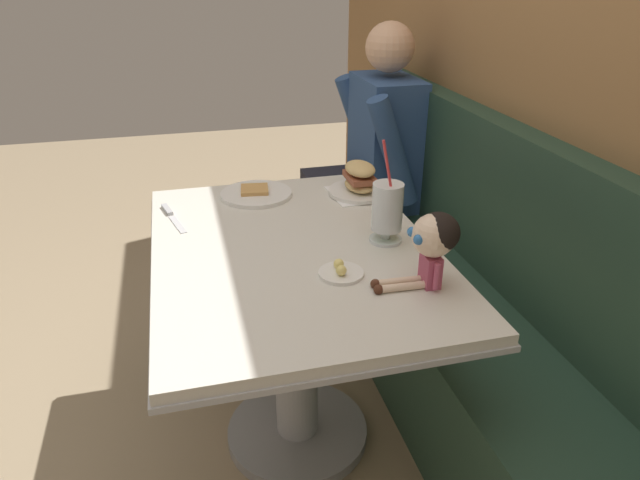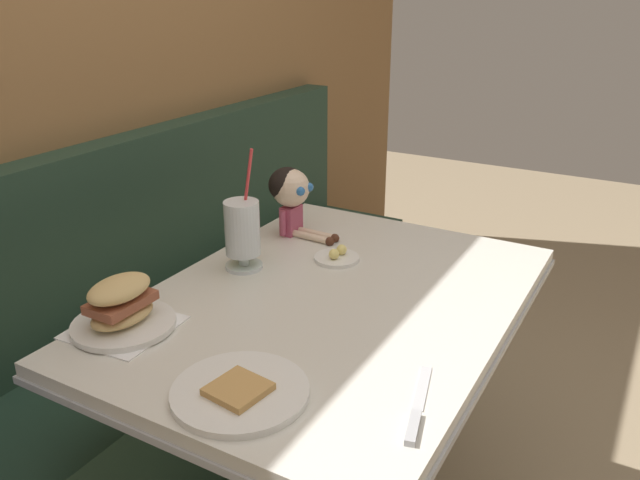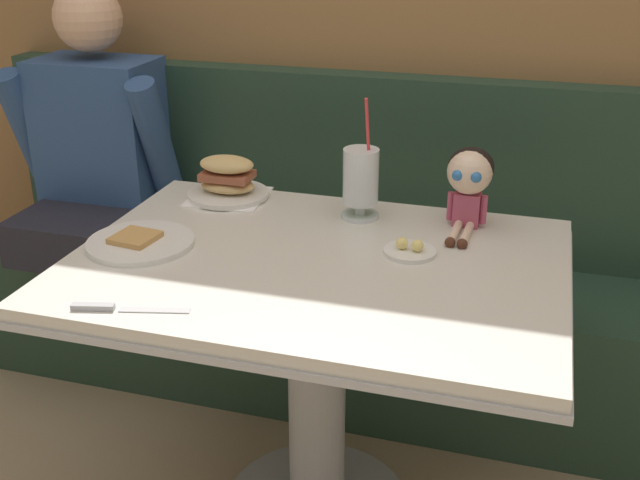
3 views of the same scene
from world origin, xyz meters
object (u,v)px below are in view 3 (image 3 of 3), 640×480
at_px(seated_doll, 469,176).
at_px(butter_saucer, 410,250).
at_px(diner_patron, 96,151).
at_px(milkshake_glass, 361,180).
at_px(sandwich_plate, 228,181).
at_px(toast_plate, 140,242).
at_px(butter_knife, 110,308).

bearing_deg(seated_doll, butter_saucer, -116.43).
bearing_deg(butter_saucer, diner_patron, 156.05).
distance_m(seated_doll, diner_patron, 1.25).
relative_size(milkshake_glass, butter_saucer, 2.62).
bearing_deg(diner_patron, sandwich_plate, -25.10).
height_order(sandwich_plate, butter_saucer, sandwich_plate).
bearing_deg(toast_plate, diner_patron, 128.49).
distance_m(sandwich_plate, butter_saucer, 0.59).
bearing_deg(milkshake_glass, diner_patron, 162.02).
relative_size(toast_plate, milkshake_glass, 0.79).
distance_m(milkshake_glass, butter_saucer, 0.26).
bearing_deg(seated_doll, butter_knife, -134.22).
distance_m(butter_saucer, diner_patron, 1.21).
height_order(sandwich_plate, butter_knife, sandwich_plate).
bearing_deg(butter_saucer, butter_knife, -140.24).
relative_size(toast_plate, diner_patron, 0.31).
relative_size(milkshake_glass, diner_patron, 0.39).
bearing_deg(sandwich_plate, diner_patron, 154.90).
height_order(sandwich_plate, diner_patron, diner_patron).
relative_size(toast_plate, seated_doll, 1.14).
bearing_deg(butter_knife, diner_patron, 122.73).
bearing_deg(diner_patron, toast_plate, -51.51).
height_order(toast_plate, sandwich_plate, sandwich_plate).
height_order(milkshake_glass, diner_patron, diner_patron).
distance_m(sandwich_plate, butter_knife, 0.66).
bearing_deg(butter_knife, seated_doll, 45.78).
bearing_deg(diner_patron, butter_saucer, -23.95).
height_order(butter_saucer, seated_doll, seated_doll).
xyz_separation_m(toast_plate, sandwich_plate, (0.07, 0.36, 0.04)).
distance_m(milkshake_glass, sandwich_plate, 0.38).
bearing_deg(sandwich_plate, butter_knife, -87.92).
bearing_deg(milkshake_glass, butter_knife, -119.97).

